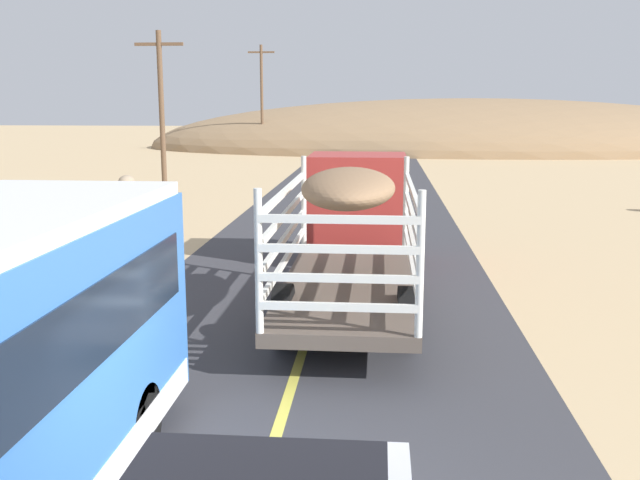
# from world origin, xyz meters

# --- Properties ---
(livestock_truck) EXTENTS (2.53, 9.70, 3.02)m
(livestock_truck) POSITION_xyz_m (0.71, 9.97, 1.79)
(livestock_truck) COLOR #B2332D
(livestock_truck) RESTS_ON road_surface
(power_pole_mid) EXTENTS (2.20, 0.24, 7.39)m
(power_pole_mid) POSITION_xyz_m (-8.64, 25.46, 3.98)
(power_pole_mid) COLOR brown
(power_pole_mid) RESTS_ON ground
(power_pole_far) EXTENTS (2.20, 0.24, 8.87)m
(power_pole_far) POSITION_xyz_m (-8.64, 53.15, 4.73)
(power_pole_far) COLOR brown
(power_pole_far) RESTS_ON ground
(boulder_mid_field) EXTENTS (0.78, 1.01, 0.65)m
(boulder_mid_field) POSITION_xyz_m (-11.42, 28.11, 0.33)
(boulder_mid_field) COLOR gray
(boulder_mid_field) RESTS_ON ground
(distant_hill) EXTENTS (59.67, 26.13, 9.17)m
(distant_hill) POSITION_xyz_m (9.30, 60.84, 0.00)
(distant_hill) COLOR #957553
(distant_hill) RESTS_ON ground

